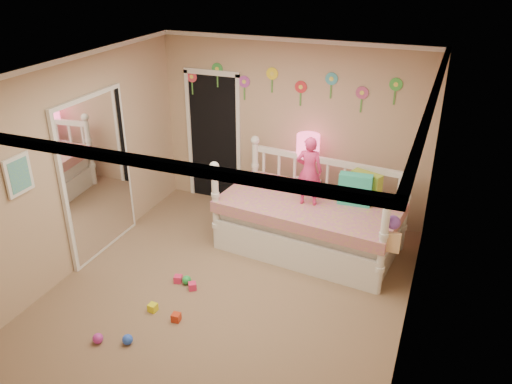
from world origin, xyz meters
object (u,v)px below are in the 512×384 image
at_px(daybed, 310,206).
at_px(nightstand, 305,201).
at_px(child, 309,171).
at_px(table_lamp, 308,151).

bearing_deg(daybed, nightstand, 116.48).
distance_m(daybed, child, 0.53).
xyz_separation_m(nightstand, table_lamp, (0.00, -0.00, 0.79)).
relative_size(daybed, nightstand, 3.67).
height_order(daybed, nightstand, daybed).
bearing_deg(nightstand, daybed, -70.66).
xyz_separation_m(daybed, table_lamp, (-0.26, 0.72, 0.47)).
distance_m(daybed, nightstand, 0.83).
relative_size(child, table_lamp, 1.27).
height_order(daybed, child, child).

